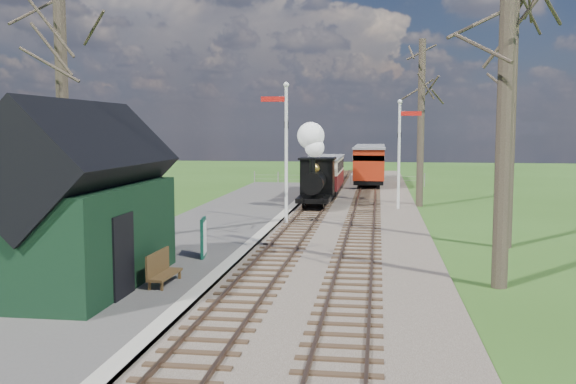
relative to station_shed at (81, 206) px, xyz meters
name	(u,v)px	position (x,y,z in m)	size (l,w,h in m)	color
ground	(203,353)	(4.30, -4.00, -2.27)	(140.00, 140.00, 0.00)	#2E5119
distant_hills	(361,299)	(5.70, 60.38, -18.47)	(114.40, 48.00, 22.02)	#385B23
ballast_bed	(340,209)	(5.60, 18.00, -2.22)	(8.00, 60.00, 0.10)	brown
track_near	(316,207)	(4.30, 18.00, -2.17)	(1.60, 60.00, 0.15)	brown
track_far	(365,208)	(6.90, 18.00, -2.17)	(1.60, 60.00, 0.15)	brown
platform	(212,229)	(0.80, 10.00, -2.17)	(5.00, 44.00, 0.20)	#474442
coping_strip	(267,230)	(3.10, 10.00, -2.16)	(0.40, 44.00, 0.21)	#B2AD9E
station_shed	(81,206)	(0.00, 0.00, 0.00)	(3.25, 6.30, 4.78)	black
semaphore_near	(285,143)	(3.53, 12.00, 1.35)	(1.22, 0.24, 6.22)	silver
semaphore_far	(401,146)	(8.67, 18.00, 1.08)	(1.22, 0.24, 5.72)	silver
bare_trees	(321,99)	(5.63, 6.10, 2.94)	(15.51, 22.39, 12.00)	#382D23
fence_line	(338,178)	(4.60, 32.00, -1.72)	(12.60, 0.08, 1.00)	slate
locomotive	(315,171)	(4.29, 17.81, -0.25)	(1.74, 4.07, 4.36)	black
coach	(325,173)	(4.30, 23.87, -0.79)	(2.03, 6.98, 2.14)	black
red_carriage_a	(369,165)	(6.90, 30.87, -0.66)	(2.24, 5.55, 2.36)	black
red_carriage_b	(370,161)	(6.90, 36.37, -0.66)	(2.24, 5.55, 2.36)	black
sign_board	(204,238)	(2.13, 3.90, -1.44)	(0.23, 0.85, 1.25)	#0E4330
bench	(161,269)	(1.97, 0.34, -1.66)	(0.50, 1.53, 0.86)	#49331A
person	(150,250)	(1.30, 1.38, -1.38)	(0.50, 0.33, 1.37)	black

